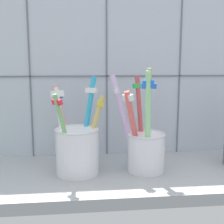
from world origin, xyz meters
The scene contains 4 objects.
counter_slab centered at (0.00, 0.00, 1.00)cm, with size 64.00×22.00×2.00cm, color #9EA3A8.
tile_wall_back centered at (0.00, 12.00, 22.50)cm, with size 64.00×2.20×45.00cm.
toothbrush_cup_left centered at (-6.42, 0.54, 6.86)cm, with size 10.45×11.86×17.57cm.
toothbrush_cup_right centered at (6.02, 0.11, 6.85)cm, with size 10.35×8.96×19.15cm.
Camera 1 is at (-5.47, -51.34, 21.81)cm, focal length 46.72 mm.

